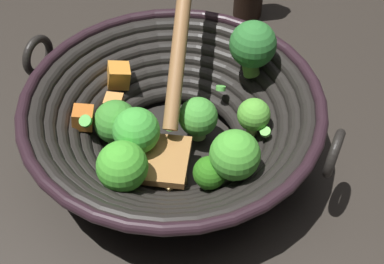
% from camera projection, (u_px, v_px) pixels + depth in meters
% --- Properties ---
extents(ground_plane, '(4.00, 4.00, 0.00)m').
position_uv_depth(ground_plane, '(174.00, 151.00, 0.64)').
color(ground_plane, '#28231E').
extents(wok, '(0.38, 0.35, 0.21)m').
position_uv_depth(wok, '(174.00, 118.00, 0.59)').
color(wok, black).
rests_on(wok, ground).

